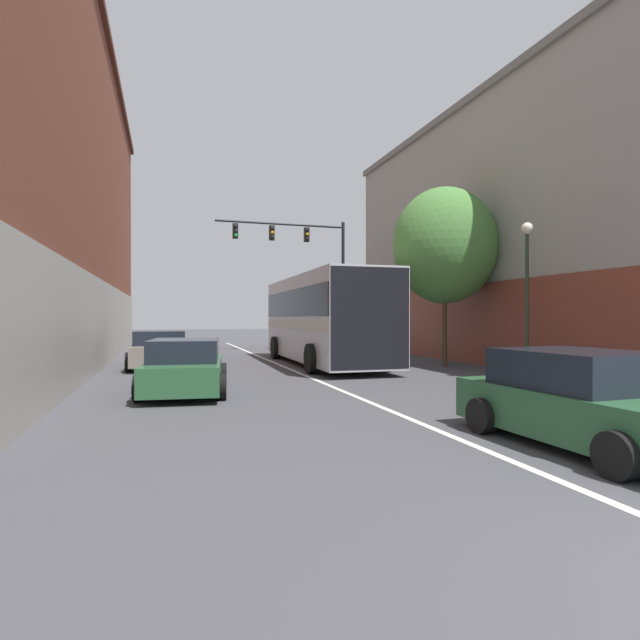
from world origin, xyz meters
name	(u,v)px	position (x,y,z in m)	size (l,w,h in m)	color
lane_center_line	(298,372)	(0.00, 14.73, 0.00)	(0.14, 41.47, 0.01)	silver
building_right_storefront	(559,227)	(10.98, 14.97, 5.54)	(7.31, 24.20, 10.85)	#9E998E
bus	(323,316)	(1.72, 17.36, 1.93)	(3.08, 10.17, 3.44)	#B7B7BC
hatchback_foreground	(586,401)	(1.54, 4.22, 0.64)	(2.17, 3.98, 1.37)	#285633
parked_car_left_near	(160,350)	(-4.47, 17.91, 0.66)	(2.20, 4.40, 1.37)	slate
parked_car_left_mid	(185,367)	(-3.79, 11.16, 0.63)	(2.33, 4.27, 1.32)	#285633
traffic_signal_gantry	(305,255)	(3.20, 25.45, 5.39)	(7.33, 0.36, 7.33)	black
street_lamp	(527,285)	(5.66, 10.42, 2.79)	(0.34, 0.34, 4.58)	#233323
street_tree_near	(445,246)	(5.86, 15.16, 4.58)	(4.00, 3.60, 6.78)	#4C3823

